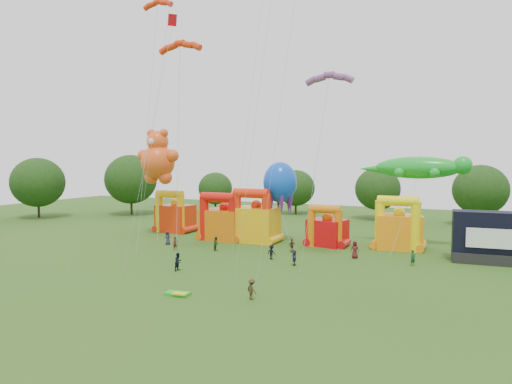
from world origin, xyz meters
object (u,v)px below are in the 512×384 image
at_px(spectator_0, 168,238).
at_px(gecko_kite, 410,193).
at_px(spectator_4, 292,245).
at_px(bouncy_castle_2, 255,222).
at_px(octopus_kite, 282,203).
at_px(bouncy_castle_0, 174,216).
at_px(stage_trailer, 497,238).
at_px(teddy_bear_kite, 158,177).

bearing_deg(spectator_0, gecko_kite, 9.00).
relative_size(gecko_kite, spectator_4, 8.62).
height_order(bouncy_castle_2, octopus_kite, octopus_kite).
height_order(bouncy_castle_2, spectator_4, bouncy_castle_2).
distance_m(gecko_kite, octopus_kite, 16.01).
height_order(bouncy_castle_0, spectator_4, bouncy_castle_0).
distance_m(bouncy_castle_2, stage_trailer, 28.70).
bearing_deg(spectator_4, octopus_kite, -111.98).
bearing_deg(spectator_4, stage_trailer, 134.36).
xyz_separation_m(bouncy_castle_0, octopus_kite, (18.71, -2.56, 2.96)).
bearing_deg(teddy_bear_kite, gecko_kite, 8.78).
distance_m(bouncy_castle_0, spectator_4, 23.00).
distance_m(stage_trailer, spectator_4, 22.23).
xyz_separation_m(gecko_kite, spectator_4, (-12.54, -8.07, -6.07)).
relative_size(stage_trailer, octopus_kite, 0.83).
bearing_deg(octopus_kite, bouncy_castle_2, -175.87).
height_order(bouncy_castle_2, spectator_0, bouncy_castle_2).
height_order(bouncy_castle_2, gecko_kite, gecko_kite).
bearing_deg(teddy_bear_kite, spectator_0, -44.39).
bearing_deg(bouncy_castle_0, gecko_kite, 1.33).
relative_size(stage_trailer, gecko_kite, 0.65).
distance_m(bouncy_castle_2, spectator_0, 11.73).
bearing_deg(spectator_4, spectator_0, -47.36).
bearing_deg(gecko_kite, spectator_0, -160.48).
distance_m(bouncy_castle_2, octopus_kite, 4.63).
height_order(bouncy_castle_2, stage_trailer, bouncy_castle_2).
height_order(bouncy_castle_0, stage_trailer, bouncy_castle_0).
xyz_separation_m(teddy_bear_kite, gecko_kite, (33.97, 5.25, -1.73)).
height_order(bouncy_castle_0, octopus_kite, octopus_kite).
height_order(bouncy_castle_0, spectator_0, bouncy_castle_0).
distance_m(stage_trailer, spectator_0, 38.67).
bearing_deg(gecko_kite, stage_trailer, -25.77).
height_order(stage_trailer, gecko_kite, gecko_kite).
relative_size(spectator_0, spectator_4, 1.09).
xyz_separation_m(gecko_kite, spectator_0, (-28.88, -10.23, -6.00)).
relative_size(stage_trailer, spectator_0, 5.13).
bearing_deg(gecko_kite, bouncy_castle_2, -169.37).
bearing_deg(bouncy_castle_2, spectator_4, -33.00).
bearing_deg(stage_trailer, bouncy_castle_2, 178.27).
relative_size(gecko_kite, spectator_0, 7.87).
relative_size(bouncy_castle_2, stage_trailer, 0.81).
relative_size(teddy_bear_kite, octopus_kite, 1.44).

